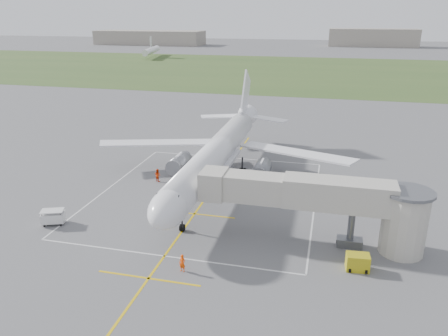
% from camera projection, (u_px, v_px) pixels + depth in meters
% --- Properties ---
extents(ground, '(700.00, 700.00, 0.00)m').
position_uv_depth(ground, '(216.00, 184.00, 61.92)').
color(ground, '#535355').
rests_on(ground, ground).
extents(grass_strip, '(700.00, 120.00, 0.02)m').
position_uv_depth(grass_strip, '(296.00, 71.00, 180.74)').
color(grass_strip, '#355023').
rests_on(grass_strip, ground).
extents(apron_markings, '(28.20, 60.00, 0.01)m').
position_uv_depth(apron_markings, '(204.00, 200.00, 56.60)').
color(apron_markings, gold).
rests_on(apron_markings, ground).
extents(airliner, '(38.93, 46.75, 13.52)m').
position_uv_depth(airliner, '(217.00, 153.00, 61.13)').
color(airliner, white).
rests_on(airliner, ground).
extents(jet_bridge, '(23.40, 5.00, 7.20)m').
position_uv_depth(jet_bridge, '(330.00, 202.00, 44.44)').
color(jet_bridge, '#AFAC9E').
rests_on(jet_bridge, ground).
extents(gpu_unit, '(2.24, 1.68, 1.59)m').
position_uv_depth(gpu_unit, '(358.00, 262.00, 41.10)').
color(gpu_unit, '#B4A716').
rests_on(gpu_unit, ground).
extents(baggage_cart, '(2.86, 2.29, 1.73)m').
position_uv_depth(baggage_cart, '(53.00, 217.00, 49.95)').
color(baggage_cart, silver).
rests_on(baggage_cart, ground).
extents(ramp_worker_nose, '(0.69, 0.52, 1.74)m').
position_uv_depth(ramp_worker_nose, '(182.00, 263.00, 40.81)').
color(ramp_worker_nose, '#FF4908').
rests_on(ramp_worker_nose, ground).
extents(ramp_worker_wing, '(1.14, 1.05, 1.87)m').
position_uv_depth(ramp_worker_wing, '(158.00, 175.00, 62.67)').
color(ramp_worker_wing, red).
rests_on(ramp_worker_wing, ground).
extents(distant_hangars, '(345.00, 49.00, 12.00)m').
position_uv_depth(distant_hangars, '(290.00, 39.00, 306.21)').
color(distant_hangars, gray).
rests_on(distant_hangars, ground).
extents(distant_aircraft, '(182.26, 35.48, 8.85)m').
position_uv_depth(distant_aircraft, '(311.00, 53.00, 216.79)').
color(distant_aircraft, white).
rests_on(distant_aircraft, ground).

